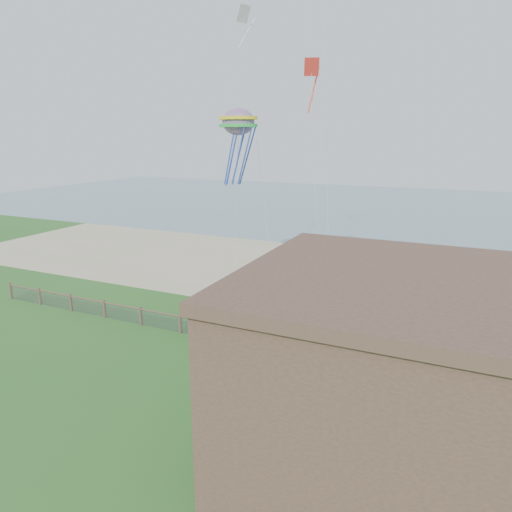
% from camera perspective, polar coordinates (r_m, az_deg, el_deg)
% --- Properties ---
extents(ground, '(160.00, 160.00, 0.00)m').
position_cam_1_polar(ground, '(23.10, -11.50, -16.25)').
color(ground, '#295E20').
rests_on(ground, ground).
extents(sand_beach, '(72.00, 20.00, 0.02)m').
position_cam_1_polar(sand_beach, '(41.41, 6.45, -1.95)').
color(sand_beach, tan).
rests_on(sand_beach, ground).
extents(ocean, '(160.00, 68.00, 0.02)m').
position_cam_1_polar(ocean, '(83.56, 15.91, 5.97)').
color(ocean, slate).
rests_on(ocean, ground).
extents(chainlink_fence, '(36.20, 0.20, 1.25)m').
position_cam_1_polar(chainlink_fence, '(27.34, -4.14, -9.59)').
color(chainlink_fence, '#4D372B').
rests_on(chainlink_fence, ground).
extents(motel, '(15.00, 10.00, 7.00)m').
position_cam_1_polar(motel, '(17.01, 25.37, -15.89)').
color(motel, '#4D3329').
rests_on(motel, ground).
extents(motel_deck, '(15.00, 2.00, 0.50)m').
position_cam_1_polar(motel_deck, '(23.83, 24.42, -15.64)').
color(motel_deck, brown).
rests_on(motel_deck, ground).
extents(picnic_table, '(1.90, 1.51, 0.75)m').
position_cam_1_polar(picnic_table, '(22.10, 5.04, -16.38)').
color(picnic_table, brown).
rests_on(picnic_table, ground).
extents(octopus_kite, '(3.47, 2.90, 6.14)m').
position_cam_1_polar(octopus_kite, '(34.66, -2.22, 13.81)').
color(octopus_kite, orange).
extents(kite_white, '(2.05, 1.82, 2.57)m').
position_cam_1_polar(kite_white, '(36.94, -1.57, 27.04)').
color(kite_white, silver).
extents(kite_red, '(1.78, 2.17, 2.93)m').
position_cam_1_polar(kite_red, '(32.94, 6.92, 20.95)').
color(kite_red, red).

